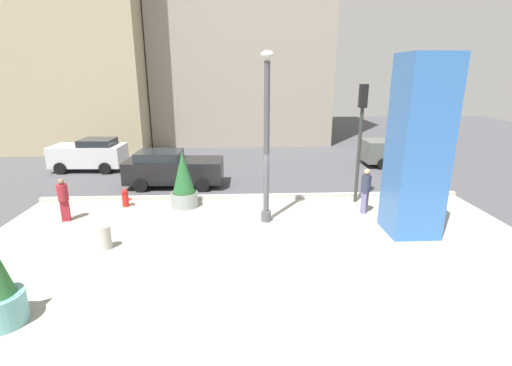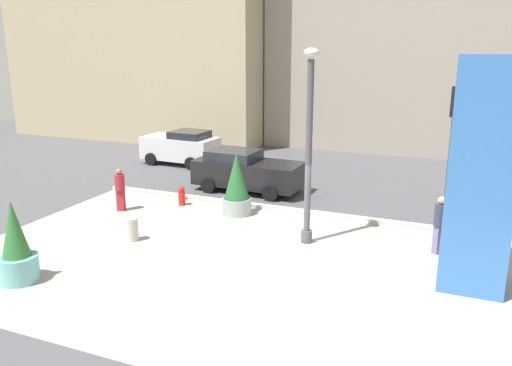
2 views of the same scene
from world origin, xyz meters
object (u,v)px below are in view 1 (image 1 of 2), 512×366
(art_pillar_blue, at_px, (418,148))
(pedestrian_crossing, at_px, (366,189))
(fire_hydrant, at_px, (125,198))
(car_far_lane, at_px, (402,149))
(car_curb_west, at_px, (173,168))
(pedestrian_by_curb, at_px, (63,198))
(potted_plant_near_right, at_px, (184,182))
(concrete_bollard, at_px, (105,237))
(lamp_post, at_px, (267,143))
(traffic_light_corner, at_px, (361,125))
(car_curb_east, at_px, (90,154))

(art_pillar_blue, bearing_deg, pedestrian_crossing, 116.73)
(fire_hydrant, height_order, car_far_lane, car_far_lane)
(car_curb_west, distance_m, pedestrian_by_curb, 5.37)
(potted_plant_near_right, relative_size, pedestrian_crossing, 1.30)
(fire_hydrant, relative_size, pedestrian_crossing, 0.42)
(potted_plant_near_right, xyz_separation_m, pedestrian_crossing, (7.04, -1.05, -0.07))
(concrete_bollard, xyz_separation_m, car_curb_west, (1.00, 6.67, 0.49))
(art_pillar_blue, bearing_deg, car_curb_west, 146.56)
(pedestrian_crossing, bearing_deg, potted_plant_near_right, 171.55)
(lamp_post, height_order, fire_hydrant, lamp_post)
(potted_plant_near_right, height_order, traffic_light_corner, traffic_light_corner)
(potted_plant_near_right, bearing_deg, concrete_bollard, -117.67)
(fire_hydrant, bearing_deg, car_curb_west, 62.75)
(lamp_post, bearing_deg, fire_hydrant, 161.72)
(fire_hydrant, bearing_deg, concrete_bollard, -83.01)
(art_pillar_blue, distance_m, pedestrian_by_curb, 12.38)
(art_pillar_blue, height_order, traffic_light_corner, art_pillar_blue)
(pedestrian_crossing, bearing_deg, fire_hydrant, 172.82)
(art_pillar_blue, height_order, car_curb_east, art_pillar_blue)
(lamp_post, bearing_deg, potted_plant_near_right, 151.89)
(car_curb_east, relative_size, pedestrian_crossing, 2.22)
(car_curb_west, height_order, car_far_lane, car_far_lane)
(potted_plant_near_right, bearing_deg, car_curb_west, 107.30)
(art_pillar_blue, xyz_separation_m, pedestrian_by_curb, (-12.11, 1.57, -2.02))
(fire_hydrant, bearing_deg, pedestrian_by_curb, -140.23)
(car_curb_east, bearing_deg, fire_hydrant, -59.33)
(car_curb_west, relative_size, car_far_lane, 1.06)
(art_pillar_blue, bearing_deg, potted_plant_near_right, 160.09)
(fire_hydrant, bearing_deg, car_far_lane, 24.47)
(concrete_bollard, height_order, car_far_lane, car_far_lane)
(fire_hydrant, xyz_separation_m, car_far_lane, (14.13, 6.43, 0.58))
(traffic_light_corner, bearing_deg, lamp_post, -153.14)
(car_curb_west, xyz_separation_m, pedestrian_crossing, (7.97, -4.04, 0.13))
(potted_plant_near_right, height_order, concrete_bollard, potted_plant_near_right)
(concrete_bollard, height_order, pedestrian_by_curb, pedestrian_by_curb)
(potted_plant_near_right, bearing_deg, car_curb_east, 133.85)
(car_curb_east, relative_size, pedestrian_by_curb, 2.44)
(potted_plant_near_right, height_order, pedestrian_by_curb, potted_plant_near_right)
(car_curb_east, bearing_deg, lamp_post, -40.89)
(fire_hydrant, distance_m, car_curb_west, 3.24)
(car_curb_west, xyz_separation_m, pedestrian_by_curb, (-3.21, -4.30, 0.03))
(concrete_bollard, bearing_deg, pedestrian_by_curb, 133.08)
(lamp_post, xyz_separation_m, traffic_light_corner, (3.92, 1.99, 0.35))
(concrete_bollard, height_order, car_curb_west, car_curb_west)
(lamp_post, height_order, art_pillar_blue, lamp_post)
(pedestrian_crossing, relative_size, pedestrian_by_curb, 1.10)
(concrete_bollard, distance_m, pedestrian_crossing, 9.37)
(car_curb_west, relative_size, pedestrian_by_curb, 2.84)
(lamp_post, height_order, concrete_bollard, lamp_post)
(pedestrian_crossing, bearing_deg, car_far_lane, 58.37)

